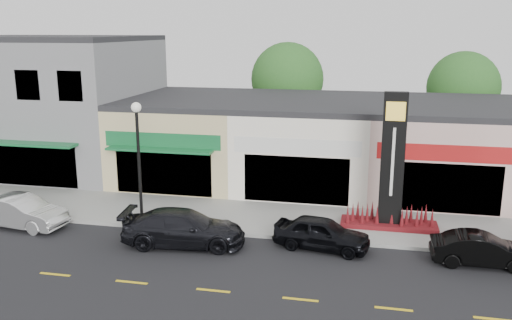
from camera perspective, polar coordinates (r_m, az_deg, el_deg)
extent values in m
plane|color=black|center=(21.22, 5.77, -10.67)|extent=(120.00, 120.00, 0.00)
cube|color=gray|center=(25.21, 6.89, -6.50)|extent=(52.00, 4.30, 0.15)
cube|color=gray|center=(23.12, 6.36, -8.39)|extent=(52.00, 0.20, 0.15)
cube|color=slate|center=(36.97, -20.87, 5.42)|extent=(12.00, 10.00, 8.00)
cube|color=#262628|center=(36.67, -21.42, 11.85)|extent=(12.00, 10.00, 0.30)
cube|color=black|center=(33.43, -25.02, -0.30)|extent=(9.00, 0.10, 2.40)
cube|color=black|center=(31.57, -22.89, 7.29)|extent=(1.40, 0.10, 1.60)
cube|color=black|center=(30.22, -18.96, 7.38)|extent=(1.40, 0.10, 1.60)
cube|color=tan|center=(33.12, -6.62, 2.30)|extent=(7.00, 10.00, 4.50)
cube|color=#262628|center=(32.74, -6.74, 6.42)|extent=(7.00, 10.00, 0.30)
cube|color=black|center=(28.79, -9.70, -1.27)|extent=(5.25, 0.10, 2.40)
cube|color=#166333|center=(28.40, -9.84, 2.04)|extent=(6.30, 0.12, 0.80)
cube|color=#166333|center=(28.08, -10.14, 1.06)|extent=(5.60, 0.90, 0.12)
cube|color=white|center=(31.61, 5.50, 1.78)|extent=(7.00, 10.00, 4.50)
cube|color=#262628|center=(31.21, 5.60, 6.10)|extent=(7.00, 10.00, 0.30)
cube|color=black|center=(27.04, 4.24, -2.09)|extent=(5.25, 0.10, 2.40)
cube|color=silver|center=(26.63, 4.30, 1.44)|extent=(6.30, 0.12, 0.80)
cube|color=beige|center=(31.62, 18.20, 1.16)|extent=(7.00, 10.00, 4.50)
cube|color=#262628|center=(31.22, 18.53, 5.46)|extent=(7.00, 10.00, 0.30)
cube|color=black|center=(27.05, 19.10, -2.82)|extent=(5.25, 0.10, 2.40)
cube|color=#B01718|center=(26.64, 19.39, 0.69)|extent=(6.30, 0.12, 0.80)
cylinder|color=#382619|center=(39.85, 3.25, 3.30)|extent=(0.36, 0.36, 3.15)
sphere|color=#164818|center=(39.36, 3.32, 8.54)|extent=(5.20, 5.20, 5.20)
cylinder|color=#382619|center=(39.88, 20.55, 2.32)|extent=(0.36, 0.36, 2.97)
sphere|color=#164818|center=(39.40, 20.97, 7.19)|extent=(4.80, 4.80, 4.80)
cylinder|color=black|center=(25.36, -11.91, -6.04)|extent=(0.32, 0.32, 0.30)
cylinder|color=black|center=(24.64, -12.20, -0.55)|extent=(0.14, 0.14, 5.00)
sphere|color=silver|center=(24.15, -12.50, 5.44)|extent=(0.44, 0.44, 0.44)
cube|color=#510D12|center=(24.95, 13.79, -6.59)|extent=(4.20, 1.30, 0.20)
cube|color=black|center=(24.12, 14.17, -0.11)|extent=(1.00, 0.40, 6.00)
cube|color=yellow|center=(23.50, 14.50, 4.98)|extent=(0.80, 0.05, 0.80)
cube|color=silver|center=(23.91, 14.19, -0.23)|extent=(0.12, 0.04, 3.00)
imported|color=silver|center=(26.63, -23.55, -5.02)|extent=(2.05, 4.49, 1.43)
imported|color=black|center=(22.66, -7.62, -7.10)|extent=(2.62, 5.26, 1.47)
imported|color=black|center=(22.27, 6.94, -7.65)|extent=(2.21, 4.10, 1.33)
imported|color=black|center=(22.36, 22.68, -8.71)|extent=(1.35, 3.74, 1.23)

